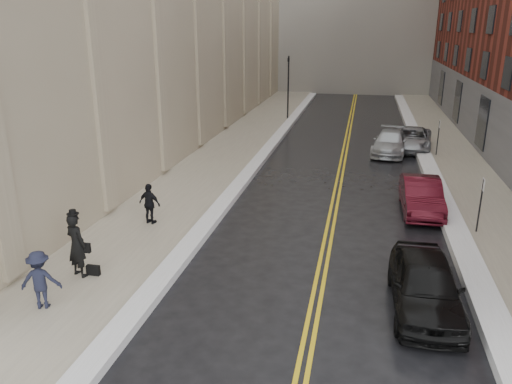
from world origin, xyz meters
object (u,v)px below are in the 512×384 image
at_px(car_maroon, 421,196).
at_px(car_black, 425,285).
at_px(pedestrian_b, 40,280).
at_px(pedestrian_c, 150,204).
at_px(car_silver_near, 390,142).
at_px(car_silver_far, 412,139).
at_px(pedestrian_main, 77,245).

bearing_deg(car_maroon, car_black, -95.79).
height_order(pedestrian_b, pedestrian_c, pedestrian_b).
bearing_deg(car_silver_near, car_maroon, -77.62).
bearing_deg(car_silver_far, pedestrian_b, -110.76).
bearing_deg(car_black, pedestrian_c, 156.50).
xyz_separation_m(car_black, car_silver_near, (-0.24, 18.12, -0.07)).
distance_m(car_maroon, pedestrian_c, 11.15).
bearing_deg(car_silver_near, pedestrian_main, -110.74).
bearing_deg(pedestrian_b, car_maroon, -153.49).
xyz_separation_m(car_maroon, pedestrian_c, (-10.43, -3.94, 0.24)).
xyz_separation_m(car_black, pedestrian_b, (-10.19, -2.31, 0.21)).
height_order(car_black, car_silver_near, car_black).
height_order(car_black, pedestrian_main, pedestrian_main).
bearing_deg(car_silver_near, pedestrian_b, -108.50).
bearing_deg(pedestrian_main, pedestrian_b, 111.32).
bearing_deg(car_silver_far, pedestrian_c, -118.52).
relative_size(car_black, car_maroon, 1.03).
bearing_deg(car_maroon, car_silver_near, 93.72).
relative_size(car_silver_near, pedestrian_main, 2.35).
relative_size(car_silver_far, pedestrian_main, 2.41).
distance_m(car_silver_near, car_silver_far, 2.00).
bearing_deg(car_black, pedestrian_b, -168.45).
relative_size(car_maroon, pedestrian_main, 2.14).
relative_size(pedestrian_main, pedestrian_c, 1.26).
relative_size(car_maroon, pedestrian_c, 2.70).
xyz_separation_m(car_silver_far, pedestrian_c, (-10.98, -15.52, 0.27)).
bearing_deg(pedestrian_b, pedestrian_c, -110.57).
relative_size(pedestrian_main, pedestrian_b, 1.22).
bearing_deg(pedestrian_main, car_black, -156.48).
height_order(car_silver_near, pedestrian_c, pedestrian_c).
relative_size(car_black, pedestrian_main, 2.21).
bearing_deg(car_maroon, pedestrian_b, -137.73).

